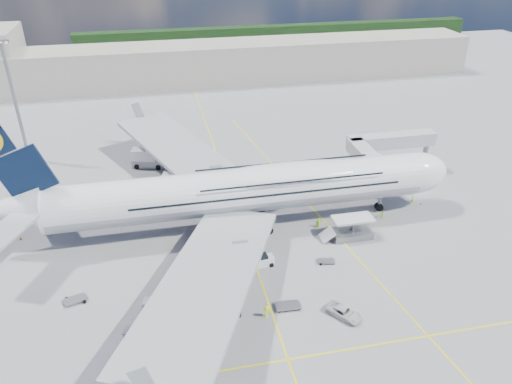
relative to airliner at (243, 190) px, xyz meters
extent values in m
plane|color=gray|center=(-0.26, -10.00, -6.87)|extent=(300.00, 300.00, 0.00)
cube|color=yellow|center=(-0.26, -10.00, -6.86)|extent=(0.25, 220.00, 0.01)
cube|color=yellow|center=(-0.26, -30.00, -6.86)|extent=(120.00, 0.25, 0.01)
cube|color=yellow|center=(13.74, 0.00, -6.86)|extent=(14.16, 99.06, 0.01)
cylinder|color=white|center=(-0.26, 0.00, -0.07)|extent=(62.00, 7.20, 7.20)
cylinder|color=#9EA0A5|center=(-0.26, 0.00, -0.22)|extent=(60.76, 7.13, 7.13)
ellipsoid|color=white|center=(7.74, 0.00, 1.91)|extent=(36.00, 6.84, 3.76)
ellipsoid|color=white|center=(30.74, 0.00, -0.07)|extent=(11.52, 7.20, 7.20)
ellipsoid|color=black|center=(33.98, 0.00, 0.53)|extent=(3.84, 4.16, 1.44)
cone|color=white|center=(-35.76, 0.00, 0.73)|extent=(10.00, 6.84, 6.84)
cube|color=black|center=(-33.76, 0.00, 9.53)|extent=(11.02, 0.46, 14.61)
cube|color=#999EA3|center=(-8.26, 20.00, -1.27)|extent=(25.49, 39.15, 3.35)
cube|color=#999EA3|center=(-8.26, -20.00, -1.27)|extent=(25.49, 39.15, 3.35)
cylinder|color=#B7BABF|center=(-3.26, 12.50, -3.67)|extent=(5.20, 3.50, 3.50)
cylinder|color=#B7BABF|center=(-7.76, 23.00, -3.67)|extent=(5.20, 3.50, 3.50)
cylinder|color=#B7BABF|center=(-3.26, -12.50, -3.67)|extent=(5.20, 3.50, 3.50)
cylinder|color=#B7BABF|center=(-7.76, -23.00, -3.67)|extent=(5.20, 3.50, 3.50)
cylinder|color=gray|center=(24.74, 0.00, -4.67)|extent=(0.44, 0.44, 3.80)
cylinder|color=black|center=(24.74, 0.00, -6.22)|extent=(1.30, 0.90, 1.30)
cylinder|color=gray|center=(-0.26, 0.00, -4.67)|extent=(0.56, 0.56, 3.80)
cylinder|color=black|center=(-0.26, 3.20, -6.12)|extent=(1.50, 0.90, 1.50)
cube|color=#B7B7BC|center=(24.74, 8.60, 0.23)|extent=(3.00, 10.00, 2.60)
cube|color=#B7B7BC|center=(32.74, 13.60, 0.23)|extent=(18.00, 3.00, 2.60)
cylinder|color=gray|center=(26.74, 11.60, -3.32)|extent=(0.80, 0.80, 7.10)
cylinder|color=black|center=(26.74, 11.60, -6.42)|extent=(0.90, 0.80, 0.90)
cylinder|color=gray|center=(40.74, 13.60, -3.32)|extent=(1.00, 1.00, 7.10)
cube|color=gray|center=(40.74, 13.60, -6.47)|extent=(2.00, 2.00, 0.80)
cylinder|color=#B7B7BC|center=(24.74, 4.80, 0.23)|extent=(3.60, 3.60, 2.80)
cube|color=silver|center=(16.74, -7.10, -3.37)|extent=(6.50, 3.20, 0.35)
cube|color=gray|center=(16.74, -7.10, -6.32)|extent=(6.50, 3.20, 1.10)
cube|color=gray|center=(16.74, -7.10, -4.82)|extent=(0.22, 1.99, 3.00)
cylinder|color=black|center=(14.14, -8.30, -6.52)|extent=(0.70, 0.30, 0.70)
cube|color=silver|center=(12.54, -7.10, -5.87)|extent=(2.16, 2.60, 1.60)
cylinder|color=gray|center=(-40.26, 35.00, 5.63)|extent=(0.70, 0.70, 25.00)
cube|color=gray|center=(-40.26, 35.00, 18.33)|extent=(3.00, 0.40, 0.60)
cube|color=#B2AD9E|center=(-0.26, 85.00, -0.87)|extent=(180.00, 16.00, 12.00)
cube|color=#193814|center=(39.74, 130.00, -2.87)|extent=(160.00, 6.00, 8.00)
cube|color=gray|center=(-18.06, -21.87, -6.53)|extent=(3.29, 2.62, 0.17)
cylinder|color=black|center=(-19.22, -22.45, -6.65)|extent=(0.43, 0.17, 0.43)
cylinder|color=black|center=(-16.90, -21.28, -6.65)|extent=(0.43, 0.17, 0.43)
cube|color=gray|center=(-15.69, -18.36, -6.50)|extent=(3.39, 2.22, 0.19)
cylinder|color=black|center=(-16.94, -18.98, -6.64)|extent=(0.46, 0.19, 0.46)
cylinder|color=black|center=(-14.43, -17.73, -6.64)|extent=(0.46, 0.19, 0.46)
cube|color=silver|center=(-15.69, -18.36, -5.67)|extent=(2.55, 1.96, 1.57)
cube|color=gray|center=(-9.00, -10.10, -6.50)|extent=(3.48, 2.38, 0.19)
cylinder|color=black|center=(-10.27, -10.74, -6.64)|extent=(0.47, 0.19, 0.47)
cylinder|color=black|center=(-7.73, -9.47, -6.64)|extent=(0.47, 0.19, 0.47)
cube|color=silver|center=(-9.00, -10.10, -5.65)|extent=(2.63, 2.08, 1.59)
cube|color=gray|center=(-26.01, -14.03, -6.51)|extent=(3.48, 2.65, 0.19)
cylinder|color=black|center=(-27.24, -14.64, -6.64)|extent=(0.45, 0.19, 0.45)
cylinder|color=black|center=(-24.77, -13.41, -6.64)|extent=(0.45, 0.19, 0.45)
cube|color=gray|center=(2.05, -21.30, -6.48)|extent=(3.46, 1.98, 0.20)
cylinder|color=black|center=(0.70, -21.97, -6.62)|extent=(0.49, 0.20, 0.49)
cylinder|color=black|center=(3.40, -20.62, -6.62)|extent=(0.49, 0.20, 0.49)
cube|color=gray|center=(10.42, -12.85, -6.57)|extent=(2.82, 1.98, 0.15)
cylinder|color=black|center=(9.40, -13.36, -6.68)|extent=(0.37, 0.15, 0.37)
cylinder|color=black|center=(11.44, -12.34, -6.68)|extent=(0.37, 0.15, 0.37)
cube|color=white|center=(0.88, -11.56, -6.07)|extent=(3.34, 1.83, 1.48)
cube|color=black|center=(0.88, -11.56, -5.16)|extent=(1.29, 1.49, 0.57)
cylinder|color=black|center=(-0.26, -12.19, -6.50)|extent=(0.73, 0.29, 0.73)
cylinder|color=black|center=(2.02, -10.93, -6.50)|extent=(0.73, 0.29, 0.73)
cube|color=gray|center=(-9.79, 14.21, -5.92)|extent=(6.54, 4.11, 1.89)
cube|color=white|center=(-10.45, 14.21, -4.13)|extent=(5.05, 3.68, 2.08)
cube|color=white|center=(-7.43, 14.21, -5.08)|extent=(2.30, 2.60, 1.51)
cube|color=black|center=(-6.77, 14.21, -4.89)|extent=(0.74, 1.83, 0.85)
cylinder|color=black|center=(-7.71, 13.12, -6.35)|extent=(1.04, 0.33, 1.04)
cylinder|color=black|center=(-11.86, 15.29, -6.35)|extent=(1.04, 0.33, 1.04)
cube|color=#D9570B|center=(-10.45, 14.21, -4.79)|extent=(5.11, 3.74, 0.47)
cube|color=gray|center=(-15.07, 26.49, -5.84)|extent=(7.08, 4.14, 2.05)
cube|color=white|center=(-15.79, 26.49, -3.90)|extent=(5.42, 3.77, 2.25)
cube|color=white|center=(-12.51, 26.49, -4.92)|extent=(2.40, 2.76, 1.64)
cube|color=black|center=(-11.80, 26.49, -4.72)|extent=(0.69, 2.02, 0.92)
cylinder|color=black|center=(-12.82, 25.31, -6.30)|extent=(1.13, 0.36, 1.13)
cylinder|color=black|center=(-17.33, 27.67, -6.30)|extent=(1.13, 0.36, 1.13)
imported|color=silver|center=(8.83, -24.48, -6.19)|extent=(4.68, 5.24, 1.35)
imported|color=#EFFB1A|center=(31.65, 0.85, -6.04)|extent=(0.72, 0.69, 1.66)
imported|color=#A1FF1A|center=(24.09, -2.86, -6.11)|extent=(0.89, 0.80, 1.51)
imported|color=#F0FD1A|center=(-6.22, -11.53, -6.08)|extent=(0.78, 0.99, 1.57)
imported|color=#9BF71A|center=(12.35, -3.10, -6.03)|extent=(0.97, 0.92, 1.67)
imported|color=#E5FF1A|center=(-1.14, -22.56, -5.90)|extent=(1.37, 0.95, 1.94)
cone|color=#D9570B|center=(33.09, 0.16, -6.63)|extent=(0.38, 0.38, 0.48)
cube|color=#D9570B|center=(33.09, 0.16, -6.86)|extent=(0.32, 0.32, 0.03)
cone|color=#D9570B|center=(-14.35, 14.36, -6.59)|extent=(0.44, 0.44, 0.56)
cube|color=#D9570B|center=(-14.35, 14.36, -6.85)|extent=(0.38, 0.38, 0.03)
cone|color=#D9570B|center=(-13.90, 27.28, -6.55)|extent=(0.50, 0.50, 0.64)
cube|color=#D9570B|center=(-13.90, 27.28, -6.85)|extent=(0.43, 0.43, 0.03)
cone|color=#D9570B|center=(-4.71, -21.13, -6.61)|extent=(0.40, 0.40, 0.51)
cube|color=#D9570B|center=(-4.71, -21.13, -6.85)|extent=(0.35, 0.35, 0.03)
cone|color=#D9570B|center=(-14.25, -22.58, -6.55)|extent=(0.49, 0.49, 0.63)
cube|color=#D9570B|center=(-14.25, -22.58, -6.85)|extent=(0.43, 0.43, 0.03)
cone|color=#D9570B|center=(-36.24, 3.41, -6.60)|extent=(0.42, 0.42, 0.54)
cube|color=#D9570B|center=(-36.24, 3.41, -6.85)|extent=(0.36, 0.36, 0.03)
camera|label=1|loc=(-12.83, -70.45, 39.24)|focal=35.00mm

